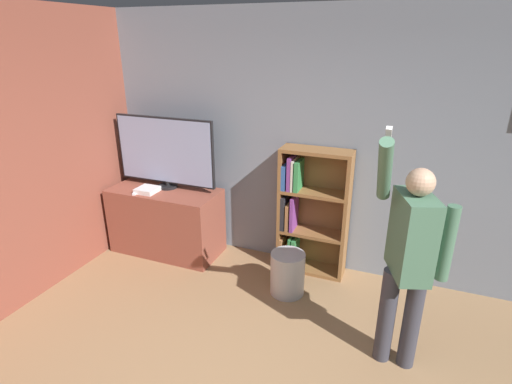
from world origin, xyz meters
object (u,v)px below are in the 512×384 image
at_px(game_console, 147,190).
at_px(television, 165,152).
at_px(waste_bin, 287,273).
at_px(bookshelf, 307,212).
at_px(person, 409,255).

bearing_deg(game_console, television, 58.12).
distance_m(game_console, waste_bin, 1.82).
height_order(bookshelf, waste_bin, bookshelf).
xyz_separation_m(person, waste_bin, (-1.06, 0.56, -0.74)).
distance_m(bookshelf, person, 1.50).
bearing_deg(person, game_console, -124.33).
height_order(television, waste_bin, television).
bearing_deg(person, bookshelf, -156.15).
relative_size(bookshelf, person, 0.72).
bearing_deg(television, game_console, -121.88).
bearing_deg(game_console, person, -14.75).
height_order(person, waste_bin, person).
bearing_deg(bookshelf, game_console, -168.97).
xyz_separation_m(television, waste_bin, (1.58, -0.38, -0.98)).
bearing_deg(television, person, -19.64).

